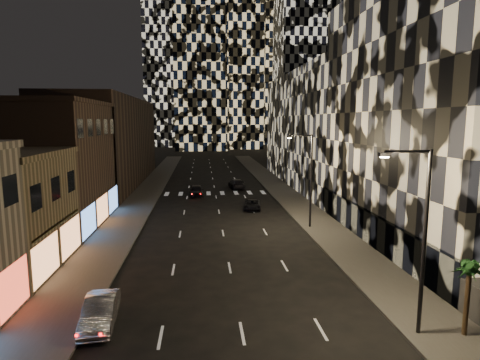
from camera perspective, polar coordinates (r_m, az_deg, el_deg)
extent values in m
cube|color=#47443F|center=(58.96, -13.28, -1.92)|extent=(4.00, 120.00, 0.15)
cube|color=#47443F|center=(59.58, 6.14, -1.64)|extent=(4.00, 120.00, 0.15)
cube|color=#4C4C47|center=(58.70, -11.25, -1.90)|extent=(0.20, 120.00, 0.15)
cube|color=#4C4C47|center=(59.20, 4.15, -1.68)|extent=(0.20, 120.00, 0.15)
cube|color=#463227|center=(43.90, -25.58, 1.79)|extent=(10.00, 15.00, 12.00)
cube|color=#463227|center=(69.23, -18.13, 5.17)|extent=(10.00, 40.00, 14.00)
cube|color=#232326|center=(38.73, 29.27, 8.19)|extent=(16.00, 25.00, 22.00)
cube|color=#383838|center=(36.09, 17.98, -6.34)|extent=(0.60, 25.00, 3.00)
cube|color=#232326|center=(68.08, 13.40, 6.99)|extent=(16.00, 40.00, 18.00)
cube|color=black|center=(152.38, 9.55, 23.37)|extent=(20.00, 20.00, 100.00)
cube|color=black|center=(152.05, -5.76, 22.50)|extent=(18.00, 18.00, 95.00)
cylinder|color=black|center=(21.17, 24.73, -8.26)|extent=(0.20, 0.20, 9.00)
cylinder|color=black|center=(19.86, 22.76, 3.75)|extent=(2.20, 0.14, 0.14)
cube|color=black|center=(19.38, 19.86, 3.44)|extent=(0.50, 0.25, 0.18)
cube|color=#FFEAB2|center=(19.39, 19.84, 3.09)|extent=(0.35, 0.18, 0.06)
cylinder|color=black|center=(39.32, 10.06, -0.17)|extent=(0.20, 0.20, 9.00)
cylinder|color=black|center=(38.64, 8.65, 6.27)|extent=(2.20, 0.14, 0.14)
cube|color=black|center=(38.39, 7.04, 6.11)|extent=(0.50, 0.25, 0.18)
cube|color=#FFEAB2|center=(38.40, 7.04, 5.93)|extent=(0.35, 0.18, 0.06)
imported|color=#ABABB0|center=(22.85, -19.28, -17.26)|extent=(1.90, 4.49, 1.44)
imported|color=black|center=(56.38, -6.22, -1.50)|extent=(1.88, 4.54, 1.54)
imported|color=black|center=(62.23, -0.48, -0.53)|extent=(2.41, 5.25, 1.49)
imported|color=black|center=(47.59, 1.77, -3.55)|extent=(2.36, 4.27, 1.13)
cylinder|color=#47331E|center=(22.93, 29.54, -15.00)|extent=(0.24, 0.24, 3.20)
sphere|color=#174017|center=(22.32, 29.87, -10.85)|extent=(0.70, 0.70, 0.70)
cone|color=#174017|center=(22.47, 30.42, -10.90)|extent=(1.40, 0.35, 0.85)
cone|color=#174017|center=(22.57, 29.94, -10.77)|extent=(1.13, 1.23, 0.85)
cone|color=#174017|center=(22.50, 29.41, -10.79)|extent=(0.51, 1.42, 0.85)
cone|color=#174017|center=(22.31, 29.22, -10.94)|extent=(1.35, 0.91, 0.85)
cone|color=#174017|center=(22.13, 29.51, -11.12)|extent=(1.39, 0.79, 0.85)
cone|color=#174017|center=(22.12, 30.08, -11.17)|extent=(0.65, 1.41, 0.85)
cone|color=#174017|center=(22.27, 30.48, -11.08)|extent=(1.04, 1.29, 0.85)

